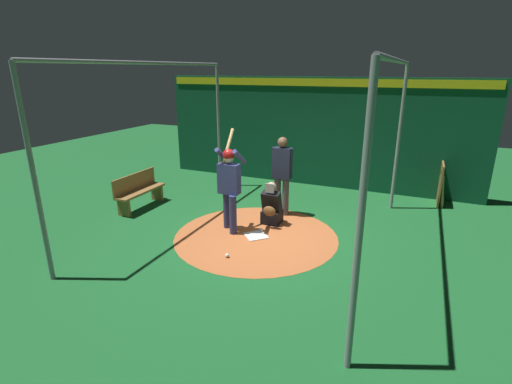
# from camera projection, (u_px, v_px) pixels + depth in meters

# --- Properties ---
(ground_plane) EXTENTS (25.13, 25.13, 0.00)m
(ground_plane) POSITION_uv_depth(u_px,v_px,m) (256.00, 236.00, 7.72)
(ground_plane) COLOR #195B28
(dirt_circle) EXTENTS (3.33, 3.33, 0.01)m
(dirt_circle) POSITION_uv_depth(u_px,v_px,m) (256.00, 236.00, 7.72)
(dirt_circle) COLOR #B76033
(dirt_circle) RESTS_ON ground
(home_plate) EXTENTS (0.59, 0.59, 0.01)m
(home_plate) POSITION_uv_depth(u_px,v_px,m) (256.00, 235.00, 7.72)
(home_plate) COLOR white
(home_plate) RESTS_ON dirt_circle
(batter) EXTENTS (0.68, 0.49, 2.10)m
(batter) POSITION_uv_depth(u_px,v_px,m) (229.00, 182.00, 7.68)
(batter) COLOR navy
(batter) RESTS_ON ground
(catcher) EXTENTS (0.58, 0.40, 0.96)m
(catcher) POSITION_uv_depth(u_px,v_px,m) (272.00, 208.00, 8.24)
(catcher) COLOR black
(catcher) RESTS_ON ground
(umpire) EXTENTS (0.23, 0.49, 1.83)m
(umpire) POSITION_uv_depth(u_px,v_px,m) (282.00, 172.00, 8.57)
(umpire) COLOR #4C4C51
(umpire) RESTS_ON ground
(back_wall) EXTENTS (0.22, 9.13, 3.06)m
(back_wall) POSITION_uv_depth(u_px,v_px,m) (313.00, 132.00, 10.79)
(back_wall) COLOR #0F472D
(back_wall) RESTS_ON ground
(cage_frame) EXTENTS (5.75, 4.85, 3.41)m
(cage_frame) POSITION_uv_depth(u_px,v_px,m) (256.00, 120.00, 6.99)
(cage_frame) COLOR gray
(cage_frame) RESTS_ON ground
(bat_rack) EXTENTS (1.18, 0.21, 1.05)m
(bat_rack) POSITION_uv_depth(u_px,v_px,m) (441.00, 183.00, 9.58)
(bat_rack) COLOR olive
(bat_rack) RESTS_ON ground
(bench) EXTENTS (1.46, 0.36, 0.85)m
(bench) POSITION_uv_depth(u_px,v_px,m) (139.00, 191.00, 9.19)
(bench) COLOR olive
(bench) RESTS_ON ground
(baseball_0) EXTENTS (0.07, 0.07, 0.07)m
(baseball_0) POSITION_uv_depth(u_px,v_px,m) (235.00, 215.00, 8.71)
(baseball_0) COLOR white
(baseball_0) RESTS_ON dirt_circle
(baseball_1) EXTENTS (0.07, 0.07, 0.07)m
(baseball_1) POSITION_uv_depth(u_px,v_px,m) (227.00, 255.00, 6.83)
(baseball_1) COLOR white
(baseball_1) RESTS_ON dirt_circle
(baseball_2) EXTENTS (0.07, 0.07, 0.07)m
(baseball_2) POSITION_uv_depth(u_px,v_px,m) (261.00, 230.00, 7.91)
(baseball_2) COLOR white
(baseball_2) RESTS_ON dirt_circle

